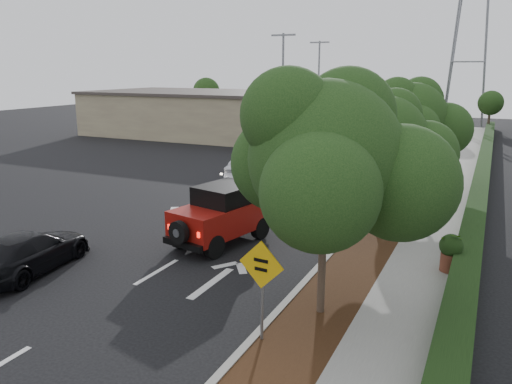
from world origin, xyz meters
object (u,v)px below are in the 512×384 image
Objects in this scene: red_jeep at (225,214)px; speed_hump_sign at (262,277)px; black_suv_oncoming at (29,252)px; silver_suv_ahead at (350,187)px.

red_jeep is 1.80× the size of speed_hump_sign.
red_jeep is 0.98× the size of black_suv_oncoming.
speed_hump_sign is (1.60, -13.77, 1.00)m from silver_suv_ahead.
black_suv_oncoming is 1.84× the size of speed_hump_sign.
speed_hump_sign is at bearing -65.64° from silver_suv_ahead.
red_jeep is at bearing -90.66° from silver_suv_ahead.
silver_suv_ahead is at bearing -126.55° from black_suv_oncoming.
red_jeep reaches higher than silver_suv_ahead.
red_jeep is 7.27m from speed_hump_sign.
silver_suv_ahead is 1.11× the size of black_suv_oncoming.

